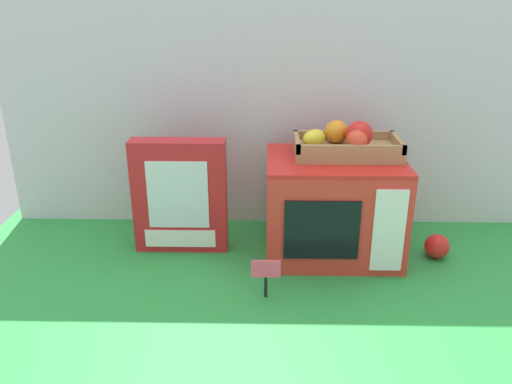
# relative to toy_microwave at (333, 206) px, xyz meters

# --- Properties ---
(ground_plane) EXTENTS (1.70, 1.70, 0.00)m
(ground_plane) POSITION_rel_toy_microwave_xyz_m (-0.16, 0.01, -0.14)
(ground_plane) COLOR green
(ground_plane) RESTS_ON ground
(display_back_panel) EXTENTS (1.61, 0.03, 0.72)m
(display_back_panel) POSITION_rel_toy_microwave_xyz_m (-0.16, 0.22, 0.22)
(display_back_panel) COLOR silver
(display_back_panel) RESTS_ON ground
(toy_microwave) EXTENTS (0.36, 0.28, 0.27)m
(toy_microwave) POSITION_rel_toy_microwave_xyz_m (0.00, 0.00, 0.00)
(toy_microwave) COLOR red
(toy_microwave) RESTS_ON ground
(food_groups_crate) EXTENTS (0.28, 0.15, 0.10)m
(food_groups_crate) POSITION_rel_toy_microwave_xyz_m (0.03, 0.02, 0.17)
(food_groups_crate) COLOR #A37F51
(food_groups_crate) RESTS_ON toy_microwave
(cookie_set_box) EXTENTS (0.26, 0.07, 0.32)m
(cookie_set_box) POSITION_rel_toy_microwave_xyz_m (-0.42, 0.02, 0.02)
(cookie_set_box) COLOR red
(cookie_set_box) RESTS_ON ground
(price_sign) EXTENTS (0.07, 0.01, 0.10)m
(price_sign) POSITION_rel_toy_microwave_xyz_m (-0.18, -0.23, -0.07)
(price_sign) COLOR black
(price_sign) RESTS_ON ground
(loose_toy_apple) EXTENTS (0.07, 0.07, 0.07)m
(loose_toy_apple) POSITION_rel_toy_microwave_xyz_m (0.29, -0.03, -0.10)
(loose_toy_apple) COLOR red
(loose_toy_apple) RESTS_ON ground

